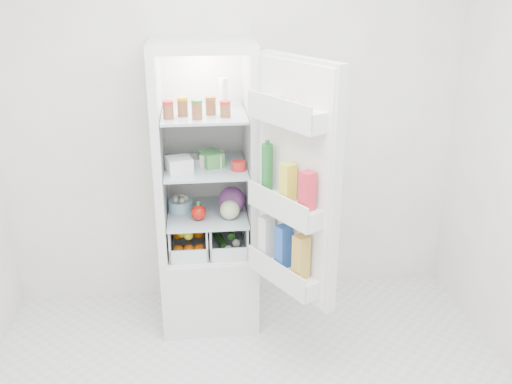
{
  "coord_description": "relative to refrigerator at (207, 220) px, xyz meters",
  "views": [
    {
      "loc": [
        -0.26,
        -2.11,
        2.17
      ],
      "look_at": [
        0.08,
        0.95,
        0.96
      ],
      "focal_mm": 40.0,
      "sensor_mm": 36.0,
      "label": 1
    }
  ],
  "objects": [
    {
      "name": "shelf_top",
      "position": [
        -0.0,
        -0.06,
        0.71
      ],
      "size": [
        0.49,
        0.53,
        0.02
      ],
      "primitive_type": "cube",
      "color": "#A9BCC6",
      "rests_on": "refrigerator"
    },
    {
      "name": "bell_pepper",
      "position": [
        -0.05,
        -0.17,
        0.13
      ],
      "size": [
        0.09,
        0.09,
        0.09
      ],
      "primitive_type": "sphere",
      "color": "red",
      "rests_on": "shelf_low"
    },
    {
      "name": "red_cabbage",
      "position": [
        0.15,
        -0.08,
        0.17
      ],
      "size": [
        0.17,
        0.17,
        0.17
      ],
      "primitive_type": "sphere",
      "color": "#59205D",
      "rests_on": "shelf_low"
    },
    {
      "name": "tin_red",
      "position": [
        0.19,
        -0.17,
        0.42
      ],
      "size": [
        0.11,
        0.11,
        0.06
      ],
      "primitive_type": "cylinder",
      "rotation": [
        0.0,
        0.0,
        -0.28
      ],
      "color": "red",
      "rests_on": "shelf_mid"
    },
    {
      "name": "refrigerator",
      "position": [
        0.0,
        0.0,
        0.0
      ],
      "size": [
        0.6,
        0.6,
        1.8
      ],
      "color": "silver",
      "rests_on": "ground"
    },
    {
      "name": "squeeze_bottle",
      "position": [
        0.13,
        0.04,
        0.81
      ],
      "size": [
        0.07,
        0.07,
        0.18
      ],
      "primitive_type": "cylinder",
      "rotation": [
        0.0,
        0.0,
        -0.32
      ],
      "color": "silver",
      "rests_on": "shelf_top"
    },
    {
      "name": "citrus_pile",
      "position": [
        -0.12,
        -0.12,
        -0.07
      ],
      "size": [
        0.2,
        0.24,
        0.16
      ],
      "color": "orange",
      "rests_on": "refrigerator"
    },
    {
      "name": "shelf_mid",
      "position": [
        -0.0,
        -0.06,
        0.38
      ],
      "size": [
        0.49,
        0.53,
        0.02
      ],
      "primitive_type": "cube",
      "color": "#A9BCC6",
      "rests_on": "refrigerator"
    },
    {
      "name": "tub_green",
      "position": [
        0.03,
        -0.07,
        0.44
      ],
      "size": [
        0.16,
        0.19,
        0.09
      ],
      "primitive_type": "cube",
      "rotation": [
        0.0,
        0.0,
        0.38
      ],
      "color": "#449746",
      "rests_on": "shelf_mid"
    },
    {
      "name": "shelf_low",
      "position": [
        -0.0,
        -0.06,
        0.07
      ],
      "size": [
        0.49,
        0.53,
        0.01
      ],
      "primitive_type": "cube",
      "color": "#A9BCC6",
      "rests_on": "refrigerator"
    },
    {
      "name": "room_walls",
      "position": [
        0.2,
        -1.25,
        0.93
      ],
      "size": [
        3.02,
        3.02,
        2.61
      ],
      "color": "silver",
      "rests_on": "ground"
    },
    {
      "name": "salad_bag",
      "position": [
        0.14,
        -0.18,
        0.14
      ],
      "size": [
        0.12,
        0.12,
        0.12
      ],
      "primitive_type": "sphere",
      "color": "beige",
      "rests_on": "shelf_low"
    },
    {
      "name": "foil_tray",
      "position": [
        -0.09,
        -0.01,
        0.41
      ],
      "size": [
        0.19,
        0.15,
        0.04
      ],
      "primitive_type": "cube",
      "rotation": [
        0.0,
        0.0,
        -0.15
      ],
      "color": "silver",
      "rests_on": "shelf_mid"
    },
    {
      "name": "crisper_right",
      "position": [
        0.12,
        -0.06,
        -0.06
      ],
      "size": [
        0.23,
        0.46,
        0.22
      ],
      "primitive_type": null,
      "color": "silver",
      "rests_on": "refrigerator"
    },
    {
      "name": "fridge_door",
      "position": [
        0.45,
        -0.6,
        0.43
      ],
      "size": [
        0.42,
        0.56,
        1.3
      ],
      "rotation": [
        0.0,
        0.0,
        2.08
      ],
      "color": "silver",
      "rests_on": "refrigerator"
    },
    {
      "name": "mushroom_bowl",
      "position": [
        -0.17,
        -0.02,
        0.12
      ],
      "size": [
        0.19,
        0.19,
        0.07
      ],
      "primitive_type": "cylinder",
      "rotation": [
        0.0,
        0.0,
        -0.33
      ],
      "color": "#96C6E0",
      "rests_on": "shelf_low"
    },
    {
      "name": "veg_pile",
      "position": [
        0.13,
        -0.06,
        -0.1
      ],
      "size": [
        0.16,
        0.3,
        0.1
      ],
      "color": "#1A4717",
      "rests_on": "refrigerator"
    },
    {
      "name": "tub_cream",
      "position": [
        0.04,
        -0.06,
        0.43
      ],
      "size": [
        0.16,
        0.16,
        0.08
      ],
      "primitive_type": "cube",
      "rotation": [
        0.0,
        0.0,
        -0.2
      ],
      "color": "beige",
      "rests_on": "shelf_mid"
    },
    {
      "name": "crisper_left",
      "position": [
        -0.12,
        -0.06,
        -0.06
      ],
      "size": [
        0.23,
        0.46,
        0.22
      ],
      "primitive_type": null,
      "color": "silver",
      "rests_on": "refrigerator"
    },
    {
      "name": "tub_white",
      "position": [
        -0.16,
        -0.17,
        0.44
      ],
      "size": [
        0.17,
        0.17,
        0.09
      ],
      "primitive_type": "cube",
      "rotation": [
        0.0,
        0.0,
        0.26
      ],
      "color": "silver",
      "rests_on": "shelf_mid"
    },
    {
      "name": "condiment_jars",
      "position": [
        -0.04,
        -0.18,
        0.76
      ],
      "size": [
        0.38,
        0.16,
        0.08
      ],
      "color": "#B21919",
      "rests_on": "shelf_top"
    }
  ]
}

